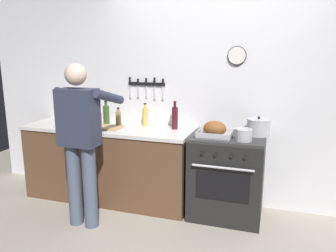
% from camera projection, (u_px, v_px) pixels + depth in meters
% --- Properties ---
extents(wall_back, '(6.00, 0.13, 2.60)m').
position_uv_depth(wall_back, '(215.00, 93.00, 3.83)').
color(wall_back, silver).
rests_on(wall_back, ground).
extents(counter_block, '(2.03, 0.65, 0.90)m').
position_uv_depth(counter_block, '(109.00, 163.00, 4.05)').
color(counter_block, brown).
rests_on(counter_block, ground).
extents(stove, '(0.76, 0.67, 0.90)m').
position_uv_depth(stove, '(227.00, 176.00, 3.61)').
color(stove, black).
rests_on(stove, ground).
extents(person_cook, '(0.51, 0.63, 1.66)m').
position_uv_depth(person_cook, '(80.00, 136.00, 3.31)').
color(person_cook, '#4C566B').
rests_on(person_cook, ground).
extents(roasting_pan, '(0.35, 0.26, 0.17)m').
position_uv_depth(roasting_pan, '(215.00, 130.00, 3.44)').
color(roasting_pan, '#B7B7BC').
rests_on(roasting_pan, stove).
extents(stock_pot, '(0.25, 0.25, 0.20)m').
position_uv_depth(stock_pot, '(258.00, 127.00, 3.53)').
color(stock_pot, '#B7B7BC').
rests_on(stock_pot, stove).
extents(saucepan, '(0.17, 0.17, 0.12)m').
position_uv_depth(saucepan, '(244.00, 135.00, 3.31)').
color(saucepan, '#B7B7BC').
rests_on(saucepan, stove).
extents(cutting_board, '(0.36, 0.24, 0.02)m').
position_uv_depth(cutting_board, '(106.00, 127.00, 3.87)').
color(cutting_board, tan).
rests_on(cutting_board, counter_block).
extents(bottle_wine_red, '(0.07, 0.07, 0.32)m').
position_uv_depth(bottle_wine_red, '(175.00, 117.00, 3.79)').
color(bottle_wine_red, '#47141E').
rests_on(bottle_wine_red, counter_block).
extents(bottle_cooking_oil, '(0.07, 0.07, 0.27)m').
position_uv_depth(bottle_cooking_oil, '(145.00, 116.00, 3.96)').
color(bottle_cooking_oil, gold).
rests_on(bottle_cooking_oil, counter_block).
extents(bottle_olive_oil, '(0.08, 0.08, 0.29)m').
position_uv_depth(bottle_olive_oil, '(106.00, 114.00, 4.06)').
color(bottle_olive_oil, '#385623').
rests_on(bottle_olive_oil, counter_block).
extents(bottle_vinegar, '(0.07, 0.07, 0.22)m').
position_uv_depth(bottle_vinegar, '(118.00, 118.00, 3.96)').
color(bottle_vinegar, '#997F4C').
rests_on(bottle_vinegar, counter_block).
extents(bottle_hot_sauce, '(0.05, 0.05, 0.19)m').
position_uv_depth(bottle_hot_sauce, '(99.00, 118.00, 4.03)').
color(bottle_hot_sauce, red).
rests_on(bottle_hot_sauce, counter_block).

